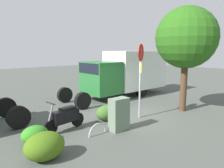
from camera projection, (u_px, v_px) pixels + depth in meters
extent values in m
plane|color=#4A4F48|center=(127.00, 114.00, 10.25)|extent=(60.00, 60.00, 0.00)
cylinder|color=black|center=(122.00, 86.00, 15.33)|extent=(0.91, 0.28, 0.90)
cylinder|color=black|center=(141.00, 90.00, 13.91)|extent=(0.91, 0.28, 0.90)
cylinder|color=black|center=(65.00, 95.00, 12.37)|extent=(0.91, 0.28, 0.90)
cylinder|color=black|center=(83.00, 101.00, 10.95)|extent=(0.91, 0.28, 0.90)
cube|color=white|center=(135.00, 69.00, 14.68)|extent=(4.16, 2.36, 2.52)
cube|color=#24672E|center=(101.00, 78.00, 12.76)|extent=(1.88, 2.17, 1.90)
cube|color=black|center=(101.00, 68.00, 12.67)|extent=(1.89, 2.01, 0.60)
cylinder|color=black|center=(19.00, 117.00, 8.24)|extent=(0.91, 0.30, 0.90)
cylinder|color=black|center=(6.00, 107.00, 9.68)|extent=(0.91, 0.30, 0.90)
cylinder|color=black|center=(50.00, 128.00, 7.61)|extent=(0.57, 0.15, 0.56)
cylinder|color=black|center=(78.00, 119.00, 8.53)|extent=(0.57, 0.15, 0.56)
cube|color=black|center=(66.00, 116.00, 8.07)|extent=(1.12, 0.42, 0.48)
cube|color=black|center=(68.00, 109.00, 8.10)|extent=(0.66, 0.34, 0.12)
cylinder|color=slate|center=(51.00, 113.00, 7.56)|extent=(0.29, 0.10, 0.69)
cylinder|color=black|center=(50.00, 103.00, 7.50)|extent=(0.09, 0.55, 0.04)
cylinder|color=#9E9EA3|center=(140.00, 84.00, 9.40)|extent=(0.08, 0.08, 3.13)
cylinder|color=red|center=(141.00, 53.00, 9.17)|extent=(0.71, 0.32, 0.76)
cube|color=yellow|center=(141.00, 67.00, 9.27)|extent=(0.33, 0.33, 0.44)
cylinder|color=#47301E|center=(184.00, 85.00, 10.56)|extent=(0.32, 0.32, 2.60)
sphere|color=#265C15|center=(186.00, 38.00, 10.18)|extent=(2.96, 2.96, 2.96)
cube|color=slate|center=(119.00, 114.00, 8.05)|extent=(0.77, 0.46, 1.26)
torus|color=#B7B7BC|center=(97.00, 134.00, 7.74)|extent=(0.85, 0.10, 0.85)
ellipsoid|color=#3A6125|center=(106.00, 113.00, 9.25)|extent=(0.97, 0.79, 0.66)
ellipsoid|color=#328120|center=(35.00, 135.00, 6.94)|extent=(0.88, 0.72, 0.60)
ellipsoid|color=#416415|center=(45.00, 146.00, 5.91)|extent=(1.16, 0.95, 0.79)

